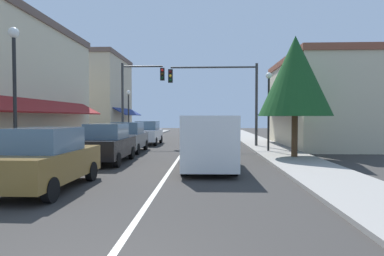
{
  "coord_description": "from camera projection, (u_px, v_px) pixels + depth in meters",
  "views": [
    {
      "loc": [
        1.41,
        -3.4,
        2.07
      ],
      "look_at": [
        0.58,
        14.95,
        1.45
      ],
      "focal_mm": 30.48,
      "sensor_mm": 36.0,
      "label": 1
    }
  ],
  "objects": [
    {
      "name": "sidewalk_left",
      "position": [
        103.0,
        147.0,
        21.75
      ],
      "size": [
        2.6,
        56.0,
        0.12
      ],
      "primitive_type": "cube",
      "color": "gray",
      "rests_on": "ground"
    },
    {
      "name": "street_lamp_left_far",
      "position": [
        129.0,
        107.0,
        27.24
      ],
      "size": [
        0.36,
        0.36,
        4.31
      ],
      "color": "black",
      "rests_on": "ground"
    },
    {
      "name": "tree_right_near",
      "position": [
        295.0,
        76.0,
        15.94
      ],
      "size": [
        3.57,
        3.57,
        6.04
      ],
      "color": "#4C331E",
      "rests_on": "ground"
    },
    {
      "name": "storefront_far_left",
      "position": [
        94.0,
        97.0,
        31.78
      ],
      "size": [
        6.82,
        8.2,
        8.01
      ],
      "color": "#BCAD8E",
      "rests_on": "ground"
    },
    {
      "name": "parked_car_third_left",
      "position": [
        128.0,
        137.0,
        19.18
      ],
      "size": [
        1.85,
        4.13,
        1.77
      ],
      "rotation": [
        0.0,
        0.0,
        0.02
      ],
      "color": "#4C5156",
      "rests_on": "ground"
    },
    {
      "name": "ground_plane",
      "position": [
        185.0,
        148.0,
        21.5
      ],
      "size": [
        80.0,
        80.0,
        0.0
      ],
      "primitive_type": "plane",
      "color": "#33302D"
    },
    {
      "name": "traffic_signal_mast_arm",
      "position": [
        225.0,
        89.0,
        22.2
      ],
      "size": [
        6.11,
        0.5,
        5.72
      ],
      "color": "#333333",
      "rests_on": "ground"
    },
    {
      "name": "street_lamp_left_near",
      "position": [
        14.0,
        78.0,
        11.13
      ],
      "size": [
        0.36,
        0.36,
        5.13
      ],
      "color": "black",
      "rests_on": "ground"
    },
    {
      "name": "van_in_lane",
      "position": [
        208.0,
        140.0,
        13.02
      ],
      "size": [
        2.07,
        5.21,
        2.12
      ],
      "rotation": [
        0.0,
        0.0,
        0.02
      ],
      "color": "silver",
      "rests_on": "ground"
    },
    {
      "name": "street_lamp_right_mid",
      "position": [
        269.0,
        99.0,
        18.69
      ],
      "size": [
        0.36,
        0.36,
        4.63
      ],
      "color": "black",
      "rests_on": "ground"
    },
    {
      "name": "parked_car_nearest_left",
      "position": [
        46.0,
        159.0,
        9.19
      ],
      "size": [
        1.82,
        4.12,
        1.77
      ],
      "rotation": [
        0.0,
        0.0,
        -0.01
      ],
      "color": "brown",
      "rests_on": "ground"
    },
    {
      "name": "lane_center_stripe",
      "position": [
        185.0,
        148.0,
        21.5
      ],
      "size": [
        0.14,
        52.0,
        0.01
      ],
      "primitive_type": "cube",
      "color": "silver",
      "rests_on": "ground"
    },
    {
      "name": "sidewalk_right",
      "position": [
        269.0,
        148.0,
        21.25
      ],
      "size": [
        2.6,
        56.0,
        0.12
      ],
      "primitive_type": "cube",
      "color": "gray",
      "rests_on": "ground"
    },
    {
      "name": "parked_car_far_left",
      "position": [
        148.0,
        133.0,
        24.56
      ],
      "size": [
        1.79,
        4.1,
        1.77
      ],
      "rotation": [
        0.0,
        0.0,
        -0.0
      ],
      "color": "silver",
      "rests_on": "ground"
    },
    {
      "name": "traffic_signal_left_corner",
      "position": [
        136.0,
        91.0,
        23.87
      ],
      "size": [
        3.23,
        0.5,
        6.03
      ],
      "color": "#333333",
      "rests_on": "ground"
    },
    {
      "name": "parked_car_second_left",
      "position": [
        107.0,
        143.0,
        14.69
      ],
      "size": [
        1.82,
        4.12,
        1.77
      ],
      "rotation": [
        0.0,
        0.0,
        0.01
      ],
      "color": "black",
      "rests_on": "ground"
    },
    {
      "name": "storefront_right_block",
      "position": [
        314.0,
        103.0,
        22.99
      ],
      "size": [
        5.73,
        10.2,
        6.17
      ],
      "color": "beige",
      "rests_on": "ground"
    }
  ]
}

